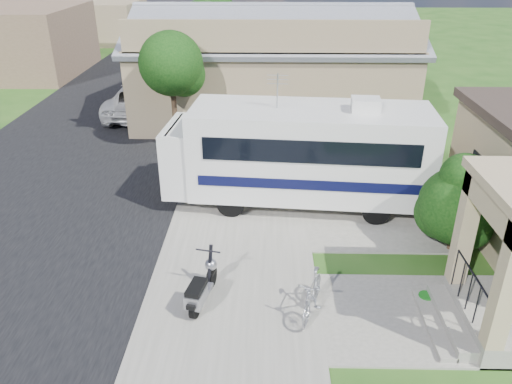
{
  "coord_description": "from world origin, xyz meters",
  "views": [
    {
      "loc": [
        -0.24,
        -9.63,
        7.31
      ],
      "look_at": [
        -0.5,
        2.5,
        1.3
      ],
      "focal_mm": 35.0,
      "sensor_mm": 36.0,
      "label": 1
    }
  ],
  "objects_px": {
    "shrub": "(460,202)",
    "scooter": "(201,288)",
    "motorhome": "(300,152)",
    "garden_hose": "(426,299)",
    "van": "(159,68)",
    "bicycle": "(312,296)",
    "pickup_truck": "(141,99)"
  },
  "relations": [
    {
      "from": "shrub",
      "to": "pickup_truck",
      "type": "height_order",
      "value": "shrub"
    },
    {
      "from": "scooter",
      "to": "van",
      "type": "height_order",
      "value": "van"
    },
    {
      "from": "van",
      "to": "scooter",
      "type": "bearing_deg",
      "value": -72.91
    },
    {
      "from": "pickup_truck",
      "to": "van",
      "type": "relative_size",
      "value": 0.93
    },
    {
      "from": "motorhome",
      "to": "pickup_truck",
      "type": "xyz_separation_m",
      "value": [
        -6.99,
        9.11,
        -0.97
      ]
    },
    {
      "from": "pickup_truck",
      "to": "motorhome",
      "type": "bearing_deg",
      "value": 129.36
    },
    {
      "from": "motorhome",
      "to": "bicycle",
      "type": "xyz_separation_m",
      "value": [
        0.01,
        -5.33,
        -1.24
      ]
    },
    {
      "from": "scooter",
      "to": "van",
      "type": "relative_size",
      "value": 0.28
    },
    {
      "from": "shrub",
      "to": "bicycle",
      "type": "bearing_deg",
      "value": -145.21
    },
    {
      "from": "pickup_truck",
      "to": "van",
      "type": "bearing_deg",
      "value": -84.99
    },
    {
      "from": "bicycle",
      "to": "van",
      "type": "bearing_deg",
      "value": 127.42
    },
    {
      "from": "shrub",
      "to": "scooter",
      "type": "height_order",
      "value": "shrub"
    },
    {
      "from": "scooter",
      "to": "pickup_truck",
      "type": "relative_size",
      "value": 0.3
    },
    {
      "from": "motorhome",
      "to": "bicycle",
      "type": "height_order",
      "value": "motorhome"
    },
    {
      "from": "motorhome",
      "to": "scooter",
      "type": "bearing_deg",
      "value": -110.78
    },
    {
      "from": "shrub",
      "to": "scooter",
      "type": "relative_size",
      "value": 1.66
    },
    {
      "from": "scooter",
      "to": "motorhome",
      "type": "bearing_deg",
      "value": 76.78
    },
    {
      "from": "motorhome",
      "to": "scooter",
      "type": "height_order",
      "value": "motorhome"
    },
    {
      "from": "van",
      "to": "bicycle",
      "type": "bearing_deg",
      "value": -66.87
    },
    {
      "from": "motorhome",
      "to": "shrub",
      "type": "height_order",
      "value": "motorhome"
    },
    {
      "from": "bicycle",
      "to": "van",
      "type": "height_order",
      "value": "van"
    },
    {
      "from": "motorhome",
      "to": "shrub",
      "type": "distance_m",
      "value": 4.75
    },
    {
      "from": "shrub",
      "to": "scooter",
      "type": "distance_m",
      "value": 6.94
    },
    {
      "from": "shrub",
      "to": "scooter",
      "type": "bearing_deg",
      "value": -158.69
    },
    {
      "from": "motorhome",
      "to": "pickup_truck",
      "type": "height_order",
      "value": "motorhome"
    },
    {
      "from": "shrub",
      "to": "van",
      "type": "distance_m",
      "value": 21.15
    },
    {
      "from": "van",
      "to": "garden_hose",
      "type": "height_order",
      "value": "van"
    },
    {
      "from": "motorhome",
      "to": "bicycle",
      "type": "bearing_deg",
      "value": -85.11
    },
    {
      "from": "shrub",
      "to": "motorhome",
      "type": "bearing_deg",
      "value": 147.26
    },
    {
      "from": "motorhome",
      "to": "van",
      "type": "relative_size",
      "value": 1.37
    },
    {
      "from": "bicycle",
      "to": "scooter",
      "type": "bearing_deg",
      "value": -168.31
    },
    {
      "from": "motorhome",
      "to": "garden_hose",
      "type": "height_order",
      "value": "motorhome"
    }
  ]
}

